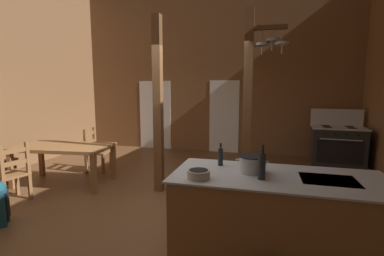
# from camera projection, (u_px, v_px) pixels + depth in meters

# --- Properties ---
(ground_plane) EXTENTS (8.51, 8.61, 0.10)m
(ground_plane) POSITION_uv_depth(u_px,v_px,m) (161.00, 207.00, 4.18)
(ground_plane) COLOR brown
(wall_back) EXTENTS (8.51, 0.14, 4.64)m
(wall_back) POSITION_uv_depth(u_px,v_px,m) (212.00, 71.00, 7.66)
(wall_back) COLOR brown
(wall_back) RESTS_ON ground_plane
(glazed_door_back_left) EXTENTS (1.00, 0.01, 2.05)m
(glazed_door_back_left) POSITION_uv_depth(u_px,v_px,m) (155.00, 115.00, 8.22)
(glazed_door_back_left) COLOR white
(glazed_door_back_left) RESTS_ON ground_plane
(glazed_panel_back_right) EXTENTS (0.84, 0.01, 2.05)m
(glazed_panel_back_right) POSITION_uv_depth(u_px,v_px,m) (224.00, 117.00, 7.66)
(glazed_panel_back_right) COLOR white
(glazed_panel_back_right) RESTS_ON ground_plane
(kitchen_island) EXTENTS (2.17, 0.97, 0.89)m
(kitchen_island) POSITION_uv_depth(u_px,v_px,m) (276.00, 217.00, 2.80)
(kitchen_island) COLOR olive
(kitchen_island) RESTS_ON ground_plane
(stove_range) EXTENTS (1.20, 0.89, 1.32)m
(stove_range) POSITION_uv_depth(u_px,v_px,m) (337.00, 146.00, 6.25)
(stove_range) COLOR black
(stove_range) RESTS_ON ground_plane
(support_post_with_pot_rack) EXTENTS (0.67, 0.24, 2.99)m
(support_post_with_pot_rack) POSITION_uv_depth(u_px,v_px,m) (250.00, 98.00, 4.23)
(support_post_with_pot_rack) COLOR brown
(support_post_with_pot_rack) RESTS_ON ground_plane
(support_post_center) EXTENTS (0.14, 0.14, 2.99)m
(support_post_center) POSITION_uv_depth(u_px,v_px,m) (158.00, 106.00, 4.58)
(support_post_center) COLOR brown
(support_post_center) RESTS_ON ground_plane
(dining_table) EXTENTS (1.80, 1.10, 0.74)m
(dining_table) POSITION_uv_depth(u_px,v_px,m) (64.00, 150.00, 5.03)
(dining_table) COLOR olive
(dining_table) RESTS_ON ground_plane
(ladderback_chair_near_window) EXTENTS (0.49, 0.49, 0.95)m
(ladderback_chair_near_window) POSITION_uv_depth(u_px,v_px,m) (96.00, 151.00, 5.87)
(ladderback_chair_near_window) COLOR brown
(ladderback_chair_near_window) RESTS_ON ground_plane
(ladderback_chair_by_post) EXTENTS (0.53, 0.53, 0.95)m
(ladderback_chair_by_post) POSITION_uv_depth(u_px,v_px,m) (12.00, 174.00, 4.23)
(ladderback_chair_by_post) COLOR brown
(ladderback_chair_by_post) RESTS_ON ground_plane
(stockpot_on_counter) EXTENTS (0.35, 0.28, 0.18)m
(stockpot_on_counter) POSITION_uv_depth(u_px,v_px,m) (252.00, 164.00, 2.85)
(stockpot_on_counter) COLOR #B7BABF
(stockpot_on_counter) RESTS_ON kitchen_island
(mixing_bowl_on_counter) EXTENTS (0.23, 0.23, 0.08)m
(mixing_bowl_on_counter) POSITION_uv_depth(u_px,v_px,m) (199.00, 174.00, 2.67)
(mixing_bowl_on_counter) COLOR #B2A893
(mixing_bowl_on_counter) RESTS_ON kitchen_island
(bottle_tall_on_counter) EXTENTS (0.07, 0.07, 0.34)m
(bottle_tall_on_counter) POSITION_uv_depth(u_px,v_px,m) (262.00, 166.00, 2.62)
(bottle_tall_on_counter) COLOR #1E2328
(bottle_tall_on_counter) RESTS_ON kitchen_island
(bottle_short_on_counter) EXTENTS (0.06, 0.06, 0.26)m
(bottle_short_on_counter) POSITION_uv_depth(u_px,v_px,m) (221.00, 157.00, 3.12)
(bottle_short_on_counter) COLOR #1E2328
(bottle_short_on_counter) RESTS_ON kitchen_island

